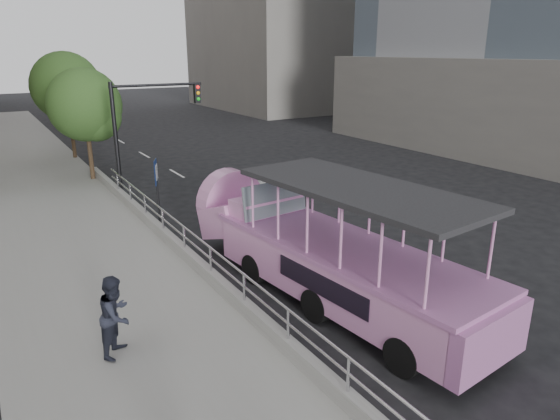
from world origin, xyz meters
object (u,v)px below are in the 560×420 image
object	(u,v)px
car	(256,193)
traffic_signal	(142,120)
pedestrian_mid	(116,315)
street_tree_near	(87,108)
duck_boat	(319,250)
parking_sign	(157,188)
street_tree_far	(69,89)

from	to	relation	value
car	traffic_signal	distance (m)	6.17
pedestrian_mid	street_tree_near	distance (m)	16.48
duck_boat	parking_sign	xyz separation A→B (m)	(-2.25, 6.86, 0.50)
car	street_tree_far	bearing A→B (deg)	107.26
duck_boat	pedestrian_mid	bearing A→B (deg)	-174.43
street_tree_near	street_tree_far	bearing A→B (deg)	88.09
parking_sign	street_tree_far	size ratio (longest dim) A/B	0.43
car	parking_sign	size ratio (longest dim) A/B	1.37
car	traffic_signal	bearing A→B (deg)	126.34
duck_boat	traffic_signal	bearing A→B (deg)	95.36
traffic_signal	street_tree_near	xyz separation A→B (m)	(-1.60, 3.43, 0.32)
parking_sign	street_tree_far	xyz separation A→B (m)	(-0.28, 14.61, 2.56)
car	street_tree_near	size ratio (longest dim) A/B	0.67
car	street_tree_near	distance (m)	9.72
parking_sign	duck_boat	bearing A→B (deg)	-71.83
car	pedestrian_mid	xyz separation A→B (m)	(-7.87, -8.29, 0.54)
duck_boat	pedestrian_mid	xyz separation A→B (m)	(-5.61, -0.55, -0.06)
parking_sign	pedestrian_mid	bearing A→B (deg)	-114.42
car	street_tree_near	xyz separation A→B (m)	(-4.99, 7.72, 3.17)
street_tree_near	street_tree_far	world-z (taller)	street_tree_far
street_tree_near	parking_sign	bearing A→B (deg)	-86.83
duck_boat	traffic_signal	size ratio (longest dim) A/B	1.99
pedestrian_mid	parking_sign	distance (m)	8.15
duck_boat	car	distance (m)	8.09
duck_boat	street_tree_far	distance (m)	21.83
car	street_tree_near	world-z (taller)	street_tree_near
car	street_tree_near	bearing A→B (deg)	120.89
duck_boat	street_tree_far	bearing A→B (deg)	96.71
pedestrian_mid	parking_sign	bearing A→B (deg)	14.93
street_tree_far	pedestrian_mid	bearing A→B (deg)	-97.98
duck_boat	traffic_signal	distance (m)	12.30
duck_boat	parking_sign	world-z (taller)	duck_boat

